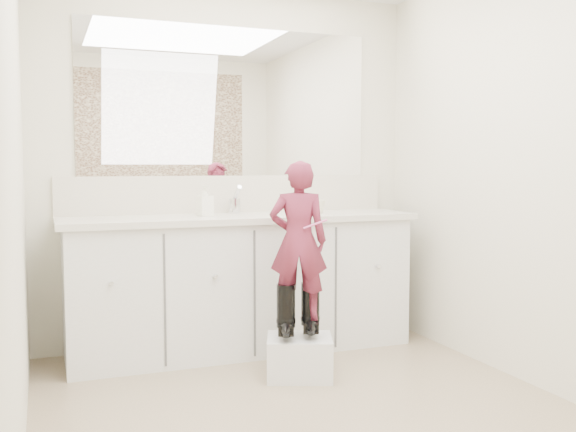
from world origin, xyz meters
name	(u,v)px	position (x,y,z in m)	size (l,w,h in m)	color
floor	(316,418)	(0.00, 0.00, 0.00)	(3.00, 3.00, 0.00)	#7E6E53
wall_back	(229,167)	(0.00, 1.50, 1.20)	(2.60, 2.60, 0.00)	beige
wall_front	(560,169)	(0.00, -1.50, 1.20)	(2.60, 2.60, 0.00)	beige
wall_left	(15,168)	(-1.30, 0.00, 1.20)	(3.00, 3.00, 0.00)	beige
wall_right	(538,167)	(1.30, 0.00, 1.20)	(3.00, 3.00, 0.00)	beige
vanity_cabinet	(241,286)	(0.00, 1.23, 0.42)	(2.20, 0.55, 0.85)	silver
countertop	(242,218)	(0.00, 1.21, 0.87)	(2.28, 0.58, 0.04)	beige
backsplash	(230,194)	(0.00, 1.49, 1.02)	(2.28, 0.03, 0.25)	beige
mirror	(229,102)	(0.00, 1.49, 1.64)	(2.00, 0.02, 1.00)	white
faucet	(234,206)	(0.00, 1.38, 0.94)	(0.08, 0.08, 0.10)	silver
cup	(318,207)	(0.52, 1.16, 0.93)	(0.10, 0.10, 0.09)	beige
soap_bottle	(205,201)	(-0.24, 1.24, 0.99)	(0.09, 0.09, 0.19)	white
step_stool	(299,357)	(0.15, 0.58, 0.12)	(0.37, 0.31, 0.23)	silver
boot_left	(286,311)	(0.07, 0.60, 0.39)	(0.11, 0.20, 0.31)	black
boot_right	(310,309)	(0.22, 0.60, 0.39)	(0.11, 0.20, 0.31)	black
toddler	(298,241)	(0.15, 0.60, 0.78)	(0.33, 0.22, 0.90)	#B43759
toothbrush	(315,224)	(0.22, 0.52, 0.88)	(0.01, 0.01, 0.14)	pink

